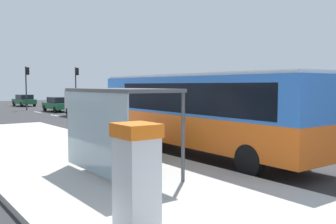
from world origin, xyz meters
TOP-DOWN VIEW (x-y plane):
  - ground_plane at (0.00, 14.00)m, footprint 56.00×92.00m
  - sidewalk_platform at (-6.40, 2.00)m, footprint 6.20×30.00m
  - lane_stripe_seg_1 at (0.25, -1.00)m, footprint 0.16×2.20m
  - lane_stripe_seg_2 at (0.25, 4.00)m, footprint 0.16×2.20m
  - lane_stripe_seg_3 at (0.25, 9.00)m, footprint 0.16×2.20m
  - lane_stripe_seg_4 at (0.25, 14.00)m, footprint 0.16×2.20m
  - lane_stripe_seg_5 at (0.25, 19.00)m, footprint 0.16×2.20m
  - lane_stripe_seg_6 at (0.25, 24.00)m, footprint 0.16×2.20m
  - lane_stripe_seg_7 at (0.25, 29.00)m, footprint 0.16×2.20m
  - bus at (-1.71, 1.98)m, footprint 2.66×11.04m
  - white_van at (2.20, 21.24)m, footprint 2.19×5.27m
  - sedan_near at (2.30, 28.88)m, footprint 1.91×4.44m
  - sedan_far at (2.30, 41.32)m, footprint 2.05×4.50m
  - ticket_machine at (-8.09, -3.68)m, footprint 0.66×0.76m
  - recycling_bin_green at (-4.20, 1.51)m, footprint 0.52×0.52m
  - recycling_bin_yellow at (-4.20, 2.21)m, footprint 0.52×0.52m
  - recycling_bin_orange at (-4.20, 2.91)m, footprint 0.52×0.52m
  - recycling_bin_blue at (-4.20, 3.61)m, footprint 0.52×0.52m
  - traffic_light_near_side at (5.50, 31.45)m, footprint 0.49×0.28m
  - traffic_light_median at (0.40, 33.05)m, footprint 0.49×0.28m
  - bus_shelter at (-6.41, 0.45)m, footprint 1.80×4.00m

SIDE VIEW (x-z plane):
  - ground_plane at x=0.00m, z-range -0.04..0.00m
  - lane_stripe_seg_1 at x=0.25m, z-range 0.00..0.01m
  - lane_stripe_seg_2 at x=0.25m, z-range 0.00..0.01m
  - lane_stripe_seg_3 at x=0.25m, z-range 0.00..0.01m
  - lane_stripe_seg_4 at x=0.25m, z-range 0.00..0.01m
  - lane_stripe_seg_5 at x=0.25m, z-range 0.00..0.01m
  - lane_stripe_seg_6 at x=0.25m, z-range 0.00..0.01m
  - lane_stripe_seg_7 at x=0.25m, z-range 0.00..0.01m
  - sidewalk_platform at x=-6.40m, z-range 0.00..0.18m
  - recycling_bin_green at x=-4.20m, z-range 0.18..1.13m
  - recycling_bin_yellow at x=-4.20m, z-range 0.18..1.13m
  - recycling_bin_orange at x=-4.20m, z-range 0.18..1.13m
  - recycling_bin_blue at x=-4.20m, z-range 0.18..1.13m
  - sedan_near at x=2.30m, z-range 0.03..1.55m
  - sedan_far at x=2.30m, z-range 0.03..1.55m
  - ticket_machine at x=-8.09m, z-range 0.20..2.14m
  - white_van at x=2.20m, z-range 0.19..2.49m
  - bus at x=-1.71m, z-range 0.24..3.45m
  - bus_shelter at x=-6.41m, z-range 0.85..3.35m
  - traffic_light_median at x=0.40m, z-range 0.80..5.62m
  - traffic_light_near_side at x=5.50m, z-range 0.81..5.64m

